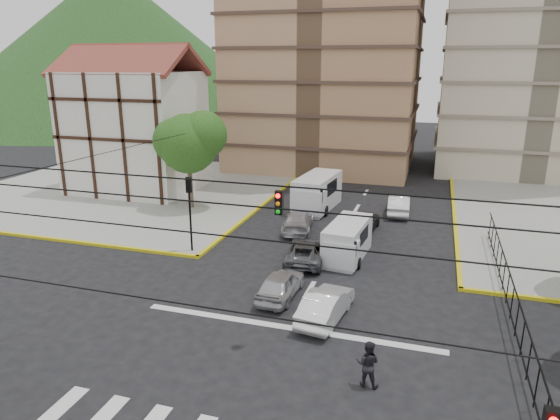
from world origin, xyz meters
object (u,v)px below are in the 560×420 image
at_px(traffic_light_nw, 189,202).
at_px(pedestrian_crosswalk, 368,364).
at_px(van_left_lane, 316,194).
at_px(car_silver_front_left, 280,284).
at_px(van_right_lane, 347,242).
at_px(car_white_front_right, 326,305).

bearing_deg(traffic_light_nw, pedestrian_crosswalk, -39.62).
bearing_deg(pedestrian_crosswalk, van_left_lane, -69.02).
bearing_deg(pedestrian_crosswalk, car_silver_front_left, -46.04).
height_order(car_silver_front_left, pedestrian_crosswalk, pedestrian_crosswalk).
xyz_separation_m(van_right_lane, car_white_front_right, (0.35, -7.12, -0.34)).
bearing_deg(van_right_lane, pedestrian_crosswalk, -71.31).
relative_size(van_right_lane, van_left_lane, 0.81).
bearing_deg(van_right_lane, car_white_front_right, -81.99).
bearing_deg(van_left_lane, car_white_front_right, -69.44).
bearing_deg(car_white_front_right, van_right_lane, -79.87).
relative_size(van_left_lane, pedestrian_crosswalk, 3.46).
distance_m(van_right_lane, van_left_lane, 9.98).
bearing_deg(traffic_light_nw, van_left_lane, 65.87).
height_order(car_white_front_right, pedestrian_crosswalk, pedestrian_crosswalk).
height_order(van_right_lane, car_white_front_right, van_right_lane).
bearing_deg(car_silver_front_left, car_white_front_right, 151.32).
relative_size(traffic_light_nw, car_silver_front_left, 1.15).
xyz_separation_m(traffic_light_nw, car_silver_front_left, (6.66, -3.93, -2.46)).
bearing_deg(van_right_lane, traffic_light_nw, -163.70).
height_order(car_silver_front_left, car_white_front_right, car_white_front_right).
xyz_separation_m(car_silver_front_left, pedestrian_crosswalk, (4.86, -5.60, 0.20)).
distance_m(car_white_front_right, pedestrian_crosswalk, 4.78).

